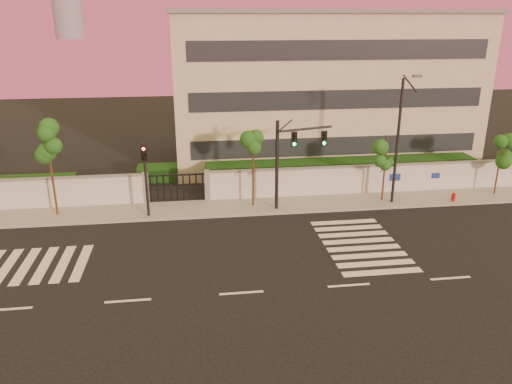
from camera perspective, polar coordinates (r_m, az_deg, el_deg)
ground at (r=22.91m, az=-1.68°, el=-11.46°), size 120.00×120.00×0.00m
sidewalk at (r=32.31m, az=-3.65°, el=-1.80°), size 60.00×3.00×0.15m
perimeter_wall at (r=33.39m, az=-3.70°, el=0.73°), size 60.00×0.36×2.20m
hedge_row at (r=36.14m, az=-2.33°, el=1.80°), size 41.00×4.25×1.80m
institutional_building at (r=43.33m, az=7.22°, el=11.86°), size 24.40×12.40×12.25m
road_markings at (r=26.12m, az=-6.04°, el=-7.42°), size 57.00×7.62×0.02m
street_tree_c at (r=32.16m, az=-22.60°, el=4.61°), size 1.61×1.28×5.91m
street_tree_d at (r=31.44m, az=-0.31°, el=4.60°), size 1.56×1.24×5.04m
street_tree_e at (r=33.51m, az=14.65°, el=4.28°), size 1.43×1.14×4.56m
street_tree_f at (r=37.58m, az=26.21°, el=4.05°), size 1.41×1.12×4.17m
traffic_signal_main at (r=30.99m, az=3.78°, el=4.29°), size 3.63×1.15×5.83m
traffic_signal_secondary at (r=30.57m, az=-12.53°, el=2.38°), size 0.37×0.35×4.78m
streetlight_east at (r=32.85m, az=16.05°, el=6.18°), size 0.51×2.07×8.60m
fire_hydrant at (r=35.64m, az=21.62°, el=-0.61°), size 0.29×0.28×0.75m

